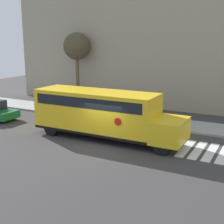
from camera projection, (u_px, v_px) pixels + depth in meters
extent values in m
plane|color=#3A3838|center=(102.00, 146.00, 18.44)|extent=(60.00, 60.00, 0.00)
cube|color=#9E9E99|center=(143.00, 120.00, 24.02)|extent=(44.00, 3.00, 0.15)
cube|color=#9E937F|center=(172.00, 39.00, 28.22)|extent=(32.00, 4.00, 12.33)
cube|color=white|center=(186.00, 148.00, 18.12)|extent=(0.50, 3.20, 0.01)
cube|color=white|center=(198.00, 150.00, 17.80)|extent=(0.50, 3.20, 0.01)
cube|color=white|center=(211.00, 152.00, 17.49)|extent=(0.50, 3.20, 0.01)
cube|color=white|center=(224.00, 154.00, 17.17)|extent=(0.50, 3.20, 0.01)
cube|color=yellow|center=(96.00, 111.00, 19.82)|extent=(7.97, 2.50, 2.55)
cube|color=yellow|center=(170.00, 130.00, 17.75)|extent=(1.76, 2.50, 1.33)
cube|color=black|center=(96.00, 129.00, 20.10)|extent=(7.97, 2.54, 0.16)
cube|color=black|center=(96.00, 100.00, 19.65)|extent=(7.34, 2.53, 0.64)
cylinder|color=red|center=(118.00, 122.00, 17.74)|extent=(0.44, 0.02, 0.44)
cylinder|color=black|center=(173.00, 135.00, 18.86)|extent=(1.00, 0.30, 1.00)
cylinder|color=black|center=(162.00, 146.00, 17.00)|extent=(1.00, 0.30, 1.00)
cylinder|color=black|center=(70.00, 121.00, 22.30)|extent=(1.00, 0.30, 1.00)
cylinder|color=black|center=(51.00, 128.00, 20.44)|extent=(1.00, 0.30, 1.00)
cylinder|color=black|center=(12.00, 115.00, 24.71)|extent=(0.64, 0.22, 0.64)
cylinder|color=brown|center=(78.00, 79.00, 30.22)|extent=(0.34, 0.34, 4.75)
sphere|color=#4C422D|center=(77.00, 46.00, 29.50)|extent=(2.57, 2.57, 2.57)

